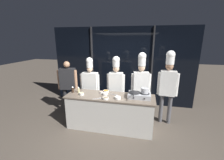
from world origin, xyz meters
TOP-DOWN VIEW (x-y plane):
  - ground_plane at (0.00, 0.00)m, footprint 24.00×24.00m
  - window_wall_back at (0.00, 1.72)m, footprint 4.98×0.09m
  - demo_counter at (0.00, 0.00)m, footprint 2.25×0.70m
  - portable_stove at (0.73, 0.05)m, footprint 0.55×0.39m
  - frying_pan at (0.61, 0.04)m, footprint 0.29×0.51m
  - stock_pot at (0.86, 0.05)m, footprint 0.21×0.18m
  - squeeze_bottle_soy at (-1.04, 0.03)m, footprint 0.06×0.06m
  - squeeze_bottle_oil at (-0.88, 0.05)m, footprint 0.05×0.05m
  - prep_bowl_carrots at (-0.16, 0.23)m, footprint 0.15×0.15m
  - prep_bowl_chicken at (-0.14, 0.05)m, footprint 0.14×0.14m
  - prep_bowl_shrimp at (-0.27, 0.16)m, footprint 0.09×0.09m
  - prep_bowl_mushrooms at (-0.05, -0.22)m, footprint 0.16×0.16m
  - prep_bowl_ginger at (-0.73, -0.09)m, footprint 0.13×0.13m
  - prep_bowl_garlic at (0.23, -0.16)m, footprint 0.15×0.15m
  - serving_spoon_slotted at (0.13, 0.08)m, footprint 0.24×0.11m
  - serving_spoon_solid at (-0.22, -0.24)m, footprint 0.20×0.13m
  - person_guest at (-1.45, 0.55)m, footprint 0.59×0.32m
  - chef_head at (-0.75, 0.61)m, footprint 0.60×0.24m
  - chef_sous at (0.04, 0.60)m, footprint 0.51×0.21m
  - chef_line at (0.74, 0.58)m, footprint 0.53×0.27m
  - chef_pastry at (1.44, 0.56)m, footprint 0.53×0.25m

SIDE VIEW (x-z plane):
  - ground_plane at x=0.00m, z-range 0.00..0.00m
  - demo_counter at x=0.00m, z-range 0.00..0.89m
  - serving_spoon_solid at x=-0.22m, z-range 0.89..0.91m
  - serving_spoon_slotted at x=0.13m, z-range 0.89..0.91m
  - prep_bowl_mushrooms at x=-0.05m, z-range 0.89..0.94m
  - prep_bowl_shrimp at x=-0.27m, z-range 0.90..0.94m
  - prep_bowl_chicken at x=-0.14m, z-range 0.90..0.95m
  - prep_bowl_carrots at x=-0.16m, z-range 0.90..0.95m
  - prep_bowl_garlic at x=0.23m, z-range 0.90..0.95m
  - prep_bowl_ginger at x=-0.73m, z-range 0.90..0.95m
  - portable_stove at x=0.73m, z-range 0.89..1.01m
  - squeeze_bottle_oil at x=-0.88m, z-range 0.89..1.06m
  - squeeze_bottle_soy at x=-1.04m, z-range 0.89..1.06m
  - person_guest at x=-1.45m, z-range 0.17..1.82m
  - chef_head at x=-0.75m, z-range 0.12..1.89m
  - frying_pan at x=0.61m, z-range 1.01..1.06m
  - chef_sous at x=0.04m, z-range 0.16..1.99m
  - stock_pot at x=0.86m, z-range 1.02..1.15m
  - chef_line at x=0.74m, z-range 0.16..2.11m
  - chef_pastry at x=1.44m, z-range 0.19..2.20m
  - window_wall_back at x=0.00m, z-range 0.00..2.70m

